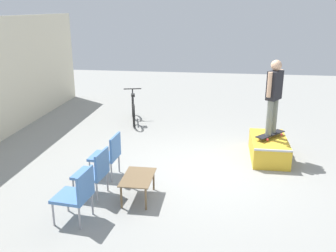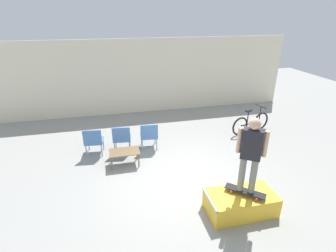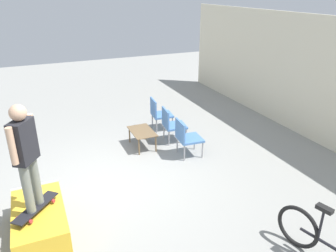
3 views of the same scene
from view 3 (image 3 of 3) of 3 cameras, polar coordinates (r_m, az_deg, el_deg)
name	(u,v)px [view 3 (image 3 of 3)]	position (r m, az deg, el deg)	size (l,w,h in m)	color
ground_plane	(111,185)	(6.60, -9.92, -10.09)	(24.00, 24.00, 0.00)	gray
house_wall_back	(322,82)	(8.60, 25.28, 6.91)	(12.00, 0.06, 3.00)	beige
skate_ramp_box	(40,221)	(5.65, -21.38, -15.19)	(1.45, 0.76, 0.47)	gold
skateboard_on_ramp	(36,207)	(5.42, -22.01, -13.01)	(0.75, 0.70, 0.07)	black
person_skater	(25,151)	(4.95, -23.64, -3.94)	(0.49, 0.38, 1.62)	gray
coffee_table	(142,133)	(7.83, -4.53, -1.21)	(0.83, 0.51, 0.42)	brown
patio_chair_left	(159,112)	(8.75, -1.59, 2.37)	(0.57, 0.57, 0.86)	#99999E
patio_chair_center	(171,123)	(8.04, 0.60, 0.48)	(0.58, 0.58, 0.86)	#99999E
patio_chair_right	(186,136)	(7.36, 3.20, -1.79)	(0.55, 0.55, 0.86)	#99999E
bicycle	(331,245)	(5.21, 26.46, -18.02)	(1.60, 0.59, 0.92)	black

